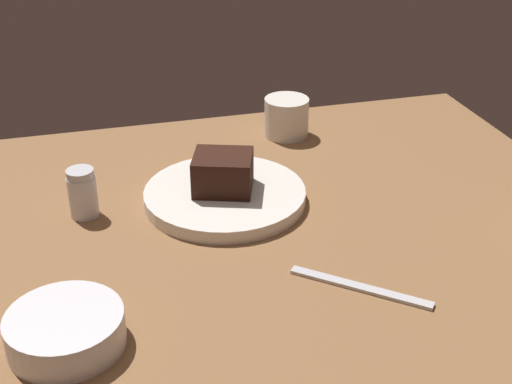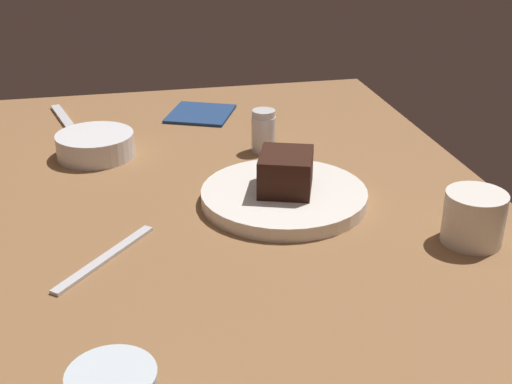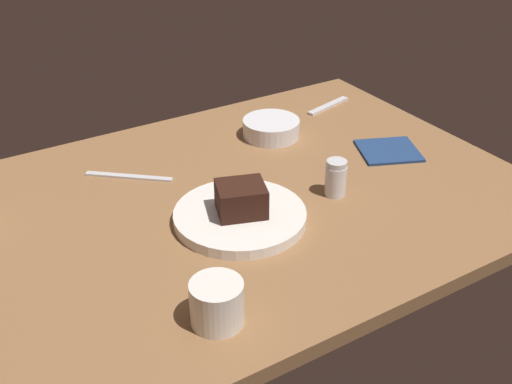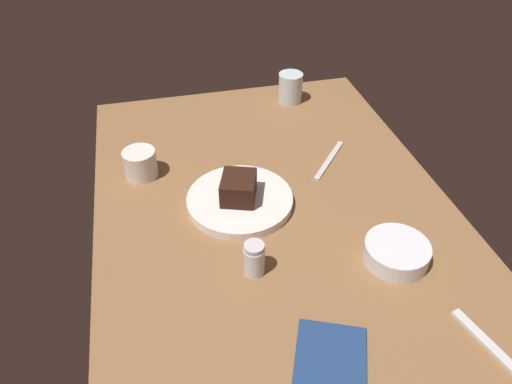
% 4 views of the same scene
% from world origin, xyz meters
% --- Properties ---
extents(dining_table, '(1.20, 0.84, 0.03)m').
position_xyz_m(dining_table, '(0.00, 0.00, 0.01)').
color(dining_table, brown).
rests_on(dining_table, ground).
extents(dessert_plate, '(0.25, 0.25, 0.02)m').
position_xyz_m(dessert_plate, '(0.03, 0.08, 0.04)').
color(dessert_plate, white).
rests_on(dessert_plate, dining_table).
extents(chocolate_cake_slice, '(0.11, 0.10, 0.06)m').
position_xyz_m(chocolate_cake_slice, '(0.03, 0.08, 0.08)').
color(chocolate_cake_slice, black).
rests_on(chocolate_cake_slice, dessert_plate).
extents(salt_shaker, '(0.04, 0.04, 0.08)m').
position_xyz_m(salt_shaker, '(-0.19, 0.09, 0.07)').
color(salt_shaker, silver).
rests_on(salt_shaker, dining_table).
extents(side_bowl, '(0.14, 0.14, 0.04)m').
position_xyz_m(side_bowl, '(-0.22, -0.20, 0.05)').
color(side_bowl, silver).
rests_on(side_bowl, dining_table).
extents(coffee_cup, '(0.08, 0.08, 0.07)m').
position_xyz_m(coffee_cup, '(0.20, 0.30, 0.07)').
color(coffee_cup, silver).
rests_on(coffee_cup, dining_table).
extents(butter_knife, '(0.15, 0.13, 0.01)m').
position_xyz_m(butter_knife, '(0.15, -0.19, 0.03)').
color(butter_knife, silver).
rests_on(butter_knife, dining_table).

